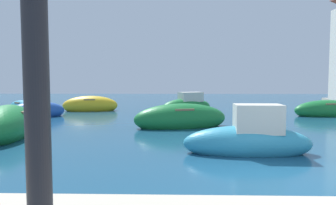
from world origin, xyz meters
TOP-DOWN VIEW (x-y plane):
  - ground at (0.00, 0.00)m, footprint 80.00×80.00m
  - moored_boat_0 at (-10.47, 11.33)m, footprint 3.20×2.93m
  - moored_boat_1 at (6.07, 12.35)m, footprint 4.08×1.76m
  - moored_boat_2 at (-2.46, 7.78)m, footprint 4.46×2.65m
  - moored_boat_3 at (-1.93, 14.76)m, footprint 3.67×2.71m
  - moored_boat_4 at (-8.44, 15.01)m, footprint 3.81×2.02m
  - moored_boat_5 at (-8.92, 5.26)m, footprint 2.74×4.79m
  - moored_boat_6 at (-0.58, 2.73)m, footprint 3.69×1.26m
  - moored_boat_8 at (-12.84, 14.64)m, footprint 3.18×2.91m

SIDE VIEW (x-z plane):
  - ground at x=0.00m, z-range 0.00..0.00m
  - moored_boat_8 at x=-12.84m, z-range -0.20..0.72m
  - moored_boat_0 at x=-10.47m, z-range -0.25..0.87m
  - moored_boat_1 at x=6.07m, z-range -0.26..0.93m
  - moored_boat_4 at x=-8.44m, z-range -0.29..1.01m
  - moored_boat_2 at x=-2.46m, z-range -0.30..1.06m
  - moored_boat_3 at x=-1.93m, z-range -0.36..1.16m
  - moored_boat_6 at x=-0.58m, z-range -0.42..1.23m
  - moored_boat_5 at x=-8.92m, z-range -0.34..1.17m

